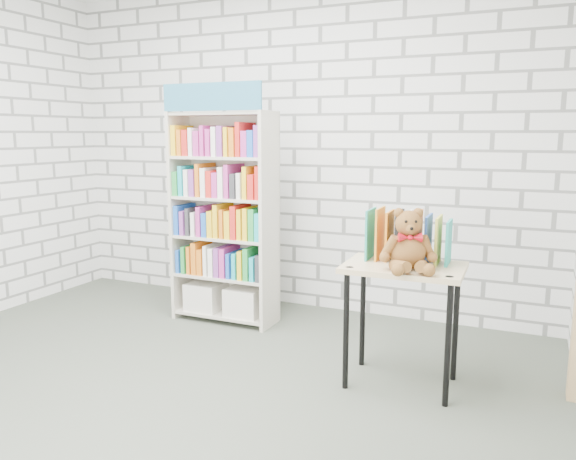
% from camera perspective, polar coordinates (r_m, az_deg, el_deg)
% --- Properties ---
extents(ground, '(4.50, 4.50, 0.00)m').
position_cam_1_polar(ground, '(3.55, -12.80, -16.02)').
color(ground, '#454C40').
rests_on(ground, ground).
extents(room_shell, '(4.52, 4.02, 2.81)m').
position_cam_1_polar(room_shell, '(3.21, -14.04, 14.01)').
color(room_shell, silver).
rests_on(room_shell, ground).
extents(bookshelf, '(0.85, 0.33, 1.91)m').
position_cam_1_polar(bookshelf, '(4.57, -6.49, 1.42)').
color(bookshelf, beige).
rests_on(bookshelf, ground).
extents(display_table, '(0.71, 0.50, 0.76)m').
position_cam_1_polar(display_table, '(3.46, 11.64, -5.21)').
color(display_table, tan).
rests_on(display_table, ground).
extents(table_books, '(0.49, 0.23, 0.29)m').
position_cam_1_polar(table_books, '(3.51, 12.15, -0.79)').
color(table_books, teal).
rests_on(table_books, display_table).
extents(teddy_bear, '(0.33, 0.32, 0.36)m').
position_cam_1_polar(teddy_bear, '(3.29, 12.13, -1.54)').
color(teddy_bear, brown).
rests_on(teddy_bear, display_table).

